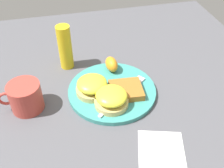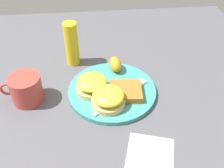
% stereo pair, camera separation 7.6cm
% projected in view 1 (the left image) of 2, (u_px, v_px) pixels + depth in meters
% --- Properties ---
extents(ground_plane, '(1.10, 1.10, 0.00)m').
position_uv_depth(ground_plane, '(112.00, 92.00, 0.79)').
color(ground_plane, '#4C4C51').
extents(plate, '(0.26, 0.26, 0.01)m').
position_uv_depth(plate, '(112.00, 91.00, 0.78)').
color(plate, teal).
rests_on(plate, ground_plane).
extents(sandwich_benedict_left, '(0.09, 0.09, 0.05)m').
position_uv_depth(sandwich_benedict_left, '(92.00, 85.00, 0.75)').
color(sandwich_benedict_left, tan).
rests_on(sandwich_benedict_left, plate).
extents(sandwich_benedict_right, '(0.09, 0.09, 0.05)m').
position_uv_depth(sandwich_benedict_right, '(111.00, 98.00, 0.71)').
color(sandwich_benedict_right, tan).
rests_on(sandwich_benedict_right, plate).
extents(hashbrown_patty, '(0.10, 0.09, 0.02)m').
position_uv_depth(hashbrown_patty, '(126.00, 90.00, 0.76)').
color(hashbrown_patty, '#9A6024').
rests_on(hashbrown_patty, plate).
extents(orange_wedge, '(0.04, 0.06, 0.04)m').
position_uv_depth(orange_wedge, '(112.00, 64.00, 0.83)').
color(orange_wedge, orange).
rests_on(orange_wedge, plate).
extents(fork, '(0.17, 0.14, 0.00)m').
position_uv_depth(fork, '(125.00, 93.00, 0.76)').
color(fork, silver).
rests_on(fork, plate).
extents(cup, '(0.12, 0.09, 0.08)m').
position_uv_depth(cup, '(25.00, 97.00, 0.71)').
color(cup, '#B23D33').
rests_on(cup, ground_plane).
extents(napkin, '(0.14, 0.14, 0.00)m').
position_uv_depth(napkin, '(161.00, 149.00, 0.63)').
color(napkin, white).
rests_on(napkin, ground_plane).
extents(condiment_bottle, '(0.04, 0.04, 0.15)m').
position_uv_depth(condiment_bottle, '(65.00, 47.00, 0.84)').
color(condiment_bottle, gold).
rests_on(condiment_bottle, ground_plane).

